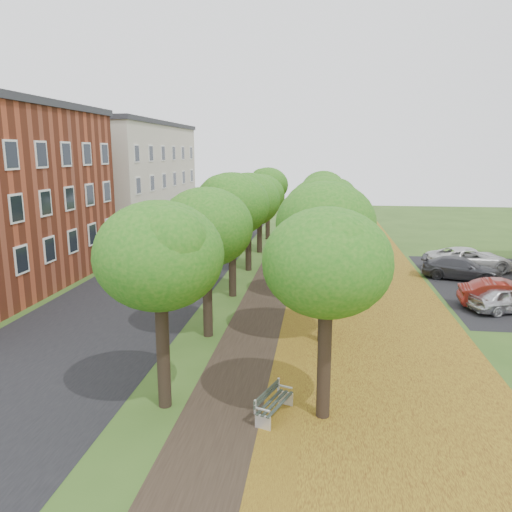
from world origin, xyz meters
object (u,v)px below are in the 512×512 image
(bench, at_px, (273,403))
(car_grey, at_px, (461,268))
(car_red, at_px, (506,295))
(car_white, at_px, (470,259))
(car_silver, at_px, (507,298))

(bench, bearing_deg, car_grey, -9.27)
(bench, bearing_deg, car_red, -21.94)
(car_red, bearing_deg, bench, 143.56)
(bench, height_order, car_red, car_red)
(car_grey, relative_size, car_white, 0.85)
(bench, distance_m, car_red, 15.58)
(car_silver, relative_size, car_red, 0.89)
(car_white, bearing_deg, car_red, 168.63)
(car_silver, bearing_deg, car_red, -28.19)
(car_white, bearing_deg, car_grey, 147.08)
(car_grey, bearing_deg, car_white, -9.49)
(car_red, height_order, car_white, car_white)
(car_red, height_order, car_grey, car_red)
(bench, relative_size, car_silver, 0.46)
(car_silver, bearing_deg, bench, 116.80)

